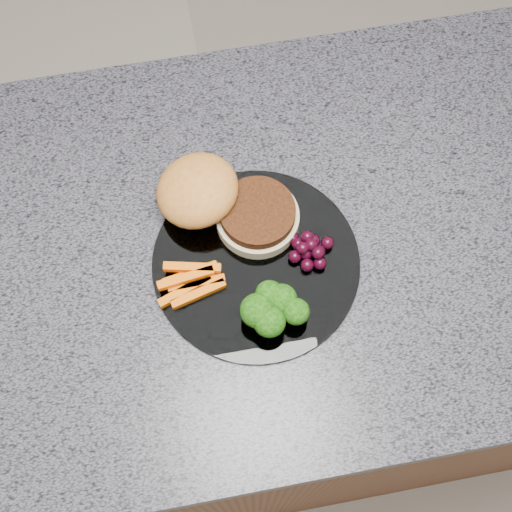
{
  "coord_description": "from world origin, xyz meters",
  "views": [
    {
      "loc": [
        -0.07,
        -0.36,
        1.73
      ],
      "look_at": [
        -0.01,
        -0.03,
        0.93
      ],
      "focal_mm": 50.0,
      "sensor_mm": 36.0,
      "label": 1
    }
  ],
  "objects_px": {
    "island_cabinet": "(261,339)",
    "burger": "(219,201)",
    "plate": "(256,263)",
    "grape_bunch": "(309,249)"
  },
  "relations": [
    {
      "from": "plate",
      "to": "burger",
      "type": "distance_m",
      "value": 0.09
    },
    {
      "from": "plate",
      "to": "grape_bunch",
      "type": "height_order",
      "value": "grape_bunch"
    },
    {
      "from": "burger",
      "to": "grape_bunch",
      "type": "xyz_separation_m",
      "value": [
        0.1,
        -0.08,
        -0.01
      ]
    },
    {
      "from": "plate",
      "to": "burger",
      "type": "height_order",
      "value": "burger"
    },
    {
      "from": "island_cabinet",
      "to": "burger",
      "type": "height_order",
      "value": "burger"
    },
    {
      "from": "island_cabinet",
      "to": "burger",
      "type": "bearing_deg",
      "value": 135.09
    },
    {
      "from": "island_cabinet",
      "to": "plate",
      "type": "xyz_separation_m",
      "value": [
        -0.01,
        -0.03,
        0.47
      ]
    },
    {
      "from": "island_cabinet",
      "to": "burger",
      "type": "relative_size",
      "value": 5.84
    },
    {
      "from": "grape_bunch",
      "to": "plate",
      "type": "bearing_deg",
      "value": -179.6
    },
    {
      "from": "burger",
      "to": "grape_bunch",
      "type": "bearing_deg",
      "value": -17.42
    }
  ]
}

